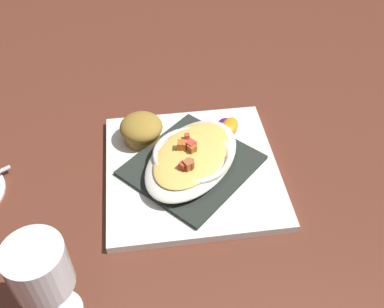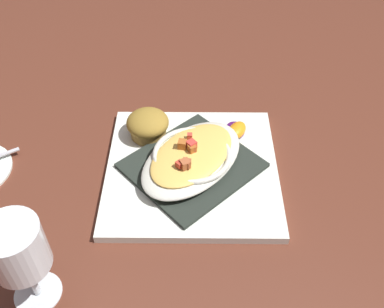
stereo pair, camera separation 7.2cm
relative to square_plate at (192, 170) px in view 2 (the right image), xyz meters
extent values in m
plane|color=brown|center=(0.00, 0.00, -0.01)|extent=(2.60, 2.60, 0.00)
cube|color=white|center=(0.00, 0.00, 0.00)|extent=(0.32, 0.32, 0.01)
cube|color=#262D27|center=(0.00, 0.00, 0.01)|extent=(0.26, 0.25, 0.01)
ellipsoid|color=silver|center=(0.00, 0.00, 0.03)|extent=(0.24, 0.24, 0.03)
torus|color=silver|center=(0.00, 0.00, 0.04)|extent=(0.18, 0.18, 0.01)
ellipsoid|color=#F0C158|center=(0.00, 0.00, 0.04)|extent=(0.19, 0.19, 0.01)
cube|color=#C84133|center=(0.00, -0.03, 0.05)|extent=(0.01, 0.01, 0.01)
cube|color=#B55E35|center=(0.01, 0.03, 0.05)|extent=(0.02, 0.02, 0.01)
cube|color=#A95434|center=(0.01, 0.03, 0.05)|extent=(0.02, 0.02, 0.01)
cube|color=#AC512E|center=(0.00, 0.00, 0.05)|extent=(0.01, 0.01, 0.01)
cube|color=#B76026|center=(0.01, -0.01, 0.05)|extent=(0.02, 0.02, 0.01)
cube|color=#D73E33|center=(0.00, -0.01, 0.05)|extent=(0.02, 0.02, 0.01)
cube|color=#AF5D24|center=(0.00, 0.00, 0.05)|extent=(0.02, 0.02, 0.01)
cube|color=#D74629|center=(0.00, 0.00, 0.05)|extent=(0.01, 0.01, 0.01)
cube|color=#C9402D|center=(0.02, 0.03, 0.05)|extent=(0.01, 0.01, 0.01)
cylinder|color=olive|center=(0.07, -0.09, 0.02)|extent=(0.06, 0.06, 0.02)
ellipsoid|color=olive|center=(0.07, -0.09, 0.04)|extent=(0.07, 0.07, 0.04)
ellipsoid|color=#4C0F23|center=(0.07, -0.09, 0.04)|extent=(0.03, 0.03, 0.01)
ellipsoid|color=#4A145A|center=(-0.09, -0.08, 0.01)|extent=(0.04, 0.05, 0.01)
ellipsoid|color=orange|center=(-0.09, -0.07, 0.02)|extent=(0.05, 0.06, 0.02)
cylinder|color=white|center=(0.23, 0.19, -0.01)|extent=(0.06, 0.06, 0.00)
cylinder|color=white|center=(0.23, 0.19, 0.03)|extent=(0.01, 0.01, 0.07)
cylinder|color=white|center=(0.23, 0.19, 0.10)|extent=(0.07, 0.07, 0.07)
cylinder|color=silver|center=(0.23, 0.19, 0.09)|extent=(0.06, 0.06, 0.03)
camera|label=1|loc=(0.13, 0.49, 0.55)|focal=41.54mm
camera|label=2|loc=(0.06, 0.51, 0.55)|focal=41.54mm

